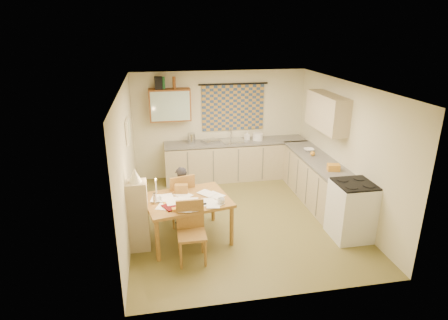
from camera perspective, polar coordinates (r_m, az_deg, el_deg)
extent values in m
cube|color=brown|center=(7.22, 2.53, -8.82)|extent=(4.00, 4.50, 0.02)
cube|color=white|center=(6.40, 2.88, 11.38)|extent=(4.00, 4.50, 0.02)
cube|color=beige|center=(8.83, -0.61, 5.41)|extent=(4.00, 0.02, 2.50)
cube|color=beige|center=(4.71, 8.93, -8.24)|extent=(4.00, 0.02, 2.50)
cube|color=beige|center=(6.57, -14.65, -0.39)|extent=(0.02, 4.50, 2.50)
cube|color=beige|center=(7.41, 18.04, 1.56)|extent=(0.02, 4.50, 2.50)
cube|color=navy|center=(8.75, 1.38, 7.97)|extent=(1.45, 0.03, 1.05)
cylinder|color=black|center=(8.64, 1.44, 11.51)|extent=(1.60, 0.04, 0.04)
cube|color=#633312|center=(8.41, -8.23, 8.33)|extent=(0.90, 0.34, 0.70)
cube|color=#99B2A5|center=(8.25, -8.17, 8.10)|extent=(0.84, 0.02, 0.64)
cube|color=tan|center=(7.64, 15.41, 7.05)|extent=(0.34, 1.30, 0.70)
cube|color=beige|center=(6.81, -14.44, 4.33)|extent=(0.04, 0.50, 0.40)
cube|color=beige|center=(6.81, -14.23, 4.34)|extent=(0.01, 0.42, 0.32)
cube|color=tan|center=(8.84, 1.78, -0.15)|extent=(3.30, 0.60, 0.86)
cube|color=#575551|center=(8.69, 1.81, 2.76)|extent=(3.30, 0.62, 0.04)
cube|color=tan|center=(7.76, 14.53, -3.74)|extent=(0.60, 2.95, 0.86)
cube|color=#575551|center=(7.59, 14.83, -0.49)|extent=(0.62, 2.95, 0.04)
cube|color=white|center=(6.74, 18.90, -7.37)|extent=(0.65, 0.65, 0.98)
cube|color=black|center=(6.54, 19.38, -3.44)|extent=(0.62, 0.62, 0.03)
cube|color=silver|center=(8.68, 1.50, 2.62)|extent=(0.62, 0.54, 0.10)
cylinder|color=silver|center=(8.80, 1.09, 4.07)|extent=(0.04, 0.04, 0.28)
cube|color=silver|center=(8.57, -2.08, 2.87)|extent=(0.44, 0.41, 0.06)
cylinder|color=silver|center=(8.50, -5.00, 3.29)|extent=(0.18, 0.18, 0.24)
cylinder|color=white|center=(8.78, 5.17, 3.56)|extent=(0.25, 0.25, 0.16)
imported|color=white|center=(8.76, 3.55, 3.73)|extent=(0.16, 0.16, 0.21)
imported|color=white|center=(8.18, 12.81, 1.52)|extent=(0.26, 0.26, 0.05)
cube|color=orange|center=(7.19, 16.35, -1.10)|extent=(0.25, 0.21, 0.12)
sphere|color=orange|center=(7.89, 13.35, 0.96)|extent=(0.10, 0.10, 0.10)
cube|color=black|center=(8.33, -9.97, 11.47)|extent=(0.16, 0.20, 0.26)
cylinder|color=#195926|center=(8.33, -9.21, 11.52)|extent=(0.08, 0.08, 0.26)
cylinder|color=#633312|center=(8.34, -7.61, 11.60)|extent=(0.09, 0.09, 0.26)
cube|color=brown|center=(6.25, -5.64, -6.11)|extent=(1.52, 1.26, 0.05)
cube|color=brown|center=(6.89, -6.79, -5.85)|extent=(0.55, 0.55, 0.04)
cube|color=brown|center=(6.60, -6.32, -4.46)|extent=(0.44, 0.16, 0.49)
cube|color=brown|center=(5.80, -4.95, -11.28)|extent=(0.43, 0.43, 0.04)
cube|color=brown|center=(5.84, -5.19, -8.17)|extent=(0.43, 0.04, 0.47)
imported|color=black|center=(6.83, -6.52, -5.42)|extent=(0.53, 0.46, 1.10)
cube|color=tan|center=(6.18, -12.93, -8.29)|extent=(0.32, 0.30, 1.18)
cone|color=beige|center=(5.89, -13.44, -2.28)|extent=(0.20, 0.20, 0.22)
cube|color=brown|center=(6.42, -6.52, -4.39)|extent=(0.23, 0.13, 0.16)
imported|color=white|center=(6.03, -0.45, -6.27)|extent=(0.22, 0.22, 0.09)
imported|color=maroon|center=(5.93, -9.05, -7.35)|extent=(0.39, 0.40, 0.02)
imported|color=orange|center=(6.05, -9.02, -6.83)|extent=(0.27, 0.30, 0.02)
cube|color=orange|center=(5.88, -7.36, -7.44)|extent=(0.14, 0.11, 0.04)
cube|color=black|center=(6.02, -3.28, -6.77)|extent=(0.14, 0.08, 0.02)
cylinder|color=silver|center=(6.12, -10.51, -5.76)|extent=(0.07, 0.07, 0.18)
cylinder|color=white|center=(6.05, -10.32, -3.99)|extent=(0.03, 0.03, 0.22)
sphere|color=#FFCC66|center=(6.02, -10.36, -2.84)|extent=(0.02, 0.02, 0.02)
cube|color=white|center=(6.11, -2.32, -6.37)|extent=(0.22, 0.30, 0.00)
cube|color=white|center=(6.05, -9.07, -6.90)|extent=(0.31, 0.35, 0.00)
cube|color=white|center=(6.37, -6.24, -5.30)|extent=(0.35, 0.36, 0.00)
cube|color=white|center=(6.33, -1.38, -5.37)|extent=(0.35, 0.36, 0.00)
cube|color=white|center=(6.05, -1.55, -6.57)|extent=(0.35, 0.36, 0.00)
cube|color=white|center=(5.92, -5.16, -7.27)|extent=(0.23, 0.31, 0.00)
cube|color=white|center=(6.30, -10.05, -5.74)|extent=(0.26, 0.33, 0.00)
cube|color=white|center=(6.39, -2.61, -5.07)|extent=(0.35, 0.36, 0.00)
cube|color=white|center=(6.01, -1.68, -6.73)|extent=(0.25, 0.32, 0.00)
cube|color=white|center=(6.12, -7.01, -6.35)|extent=(0.32, 0.36, 0.00)
cube|color=white|center=(6.03, -5.62, -6.66)|extent=(0.29, 0.35, 0.00)
cube|color=white|center=(5.90, -5.79, -7.29)|extent=(0.28, 0.34, 0.00)
cube|color=white|center=(6.19, -8.16, -6.04)|extent=(0.35, 0.36, 0.00)
cube|color=white|center=(6.09, -4.98, -6.31)|extent=(0.25, 0.33, 0.00)
cube|color=white|center=(6.13, -7.88, -6.24)|extent=(0.25, 0.32, 0.00)
cube|color=white|center=(6.27, -8.65, -5.66)|extent=(0.26, 0.33, 0.00)
cube|color=white|center=(6.11, -6.52, -6.25)|extent=(0.34, 0.36, 0.00)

